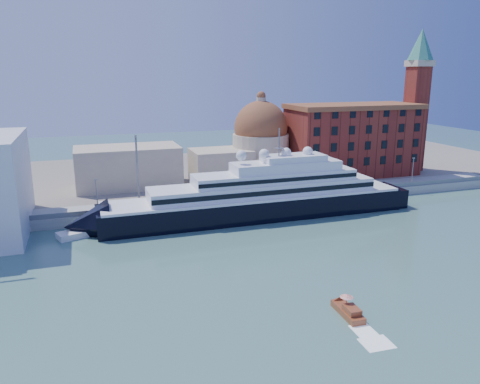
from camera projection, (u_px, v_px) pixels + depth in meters
name	position (u px, v px, depth m)	size (l,w,h in m)	color
ground	(262.00, 254.00, 93.29)	(400.00, 400.00, 0.00)	#3B665F
quay	(216.00, 204.00, 124.18)	(180.00, 10.00, 2.50)	gray
land	(183.00, 174.00, 161.88)	(260.00, 72.00, 2.00)	slate
quay_fence	(220.00, 201.00, 119.60)	(180.00, 0.10, 1.20)	slate
superyacht	(247.00, 201.00, 114.86)	(86.06, 11.93, 25.72)	black
service_barge	(86.00, 232.00, 103.87)	(12.36, 7.67, 2.64)	white
water_taxi	(348.00, 311.00, 69.34)	(2.58, 6.91, 3.24)	maroon
warehouse	(352.00, 139.00, 153.71)	(43.00, 19.00, 23.25)	maroon
campanile	(417.00, 92.00, 157.44)	(8.40, 8.40, 47.00)	maroon
church	(214.00, 152.00, 145.54)	(66.00, 18.00, 25.50)	beige
lamp_posts	(168.00, 177.00, 116.54)	(120.80, 2.40, 18.00)	slate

